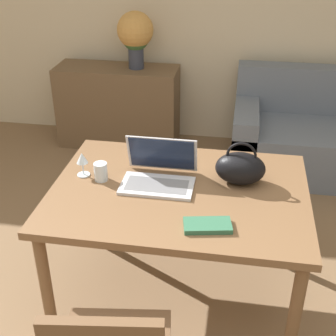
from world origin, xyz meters
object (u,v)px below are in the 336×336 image
Objects in this scene: wine_glass at (82,160)px; flower_vase at (135,34)px; drinking_glass at (101,172)px; couch at (316,138)px; handbag at (240,168)px; laptop at (159,170)px.

flower_vase is at bearing 94.32° from wine_glass.
drinking_glass is 1.97m from flower_vase.
flower_vase is (-0.25, 1.94, 0.25)m from drinking_glass.
drinking_glass is at bearing -127.91° from couch.
flower_vase is at bearing 117.76° from handbag.
laptop reaches higher than couch.
handbag is at bearing 6.80° from laptop.
drinking_glass is 0.20× the size of flower_vase.
couch is 2.32m from wine_glass.
laptop reaches higher than wine_glass.
laptop is (-1.05, -1.70, 0.53)m from couch.
wine_glass is at bearing -178.27° from laptop.
handbag is (0.83, 0.06, -0.01)m from wine_glass.
handbag is at bearing -62.24° from flower_vase.
laptop is 0.41m from wine_glass.
couch is at bearing -7.16° from flower_vase.
laptop is at bearing -73.63° from flower_vase.
drinking_glass is 0.73× the size of wine_glass.
couch is at bearing 58.25° from laptop.
handbag is (-0.63, -1.65, 0.56)m from couch.
wine_glass is at bearing -175.72° from handbag.
drinking_glass is 0.38× the size of handbag.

